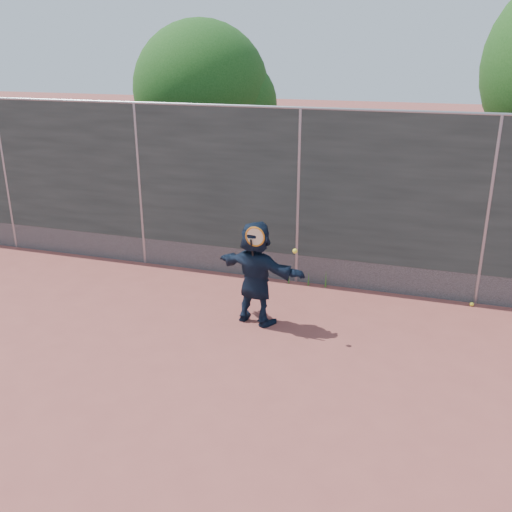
% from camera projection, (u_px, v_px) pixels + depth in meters
% --- Properties ---
extents(ground, '(80.00, 80.00, 0.00)m').
position_uv_depth(ground, '(227.00, 385.00, 7.02)').
color(ground, '#9E4C42').
rests_on(ground, ground).
extents(player, '(1.54, 0.85, 1.58)m').
position_uv_depth(player, '(256.00, 273.00, 8.39)').
color(player, '#121E32').
rests_on(player, ground).
extents(ball_ground, '(0.07, 0.07, 0.07)m').
position_uv_depth(ball_ground, '(472.00, 304.00, 9.15)').
color(ball_ground, yellow).
rests_on(ball_ground, ground).
extents(fence, '(20.00, 0.06, 3.03)m').
position_uv_depth(fence, '(298.00, 194.00, 9.60)').
color(fence, '#38423D').
rests_on(fence, ground).
extents(swing_action, '(0.78, 0.19, 0.51)m').
position_uv_depth(swing_action, '(259.00, 239.00, 7.97)').
color(swing_action, '#CB6F13').
rests_on(swing_action, ground).
extents(tree_left, '(3.15, 3.00, 4.53)m').
position_uv_depth(tree_left, '(209.00, 94.00, 12.68)').
color(tree_left, '#382314').
rests_on(tree_left, ground).
extents(weed_clump, '(0.68, 0.07, 0.30)m').
position_uv_depth(weed_clump, '(311.00, 278.00, 9.91)').
color(weed_clump, '#387226').
rests_on(weed_clump, ground).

